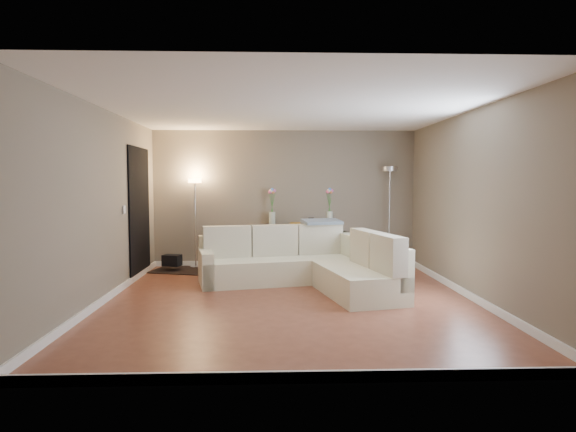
{
  "coord_description": "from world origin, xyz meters",
  "views": [
    {
      "loc": [
        -0.26,
        -6.49,
        1.61
      ],
      "look_at": [
        0.0,
        0.8,
        1.1
      ],
      "focal_mm": 30.0,
      "sensor_mm": 36.0,
      "label": 1
    }
  ],
  "objects_px": {
    "console_table": "(297,242)",
    "sectional_sofa": "(307,264)",
    "floor_lamp_unlit": "(390,196)",
    "floor_lamp_lit": "(195,205)"
  },
  "relations": [
    {
      "from": "floor_lamp_lit",
      "to": "floor_lamp_unlit",
      "type": "xyz_separation_m",
      "value": [
        3.66,
        -0.06,
        0.16
      ]
    },
    {
      "from": "sectional_sofa",
      "to": "floor_lamp_lit",
      "type": "height_order",
      "value": "floor_lamp_lit"
    },
    {
      "from": "console_table",
      "to": "sectional_sofa",
      "type": "bearing_deg",
      "value": -87.81
    },
    {
      "from": "floor_lamp_lit",
      "to": "floor_lamp_unlit",
      "type": "relative_size",
      "value": 0.88
    },
    {
      "from": "sectional_sofa",
      "to": "console_table",
      "type": "bearing_deg",
      "value": 92.19
    },
    {
      "from": "console_table",
      "to": "floor_lamp_lit",
      "type": "height_order",
      "value": "floor_lamp_lit"
    },
    {
      "from": "console_table",
      "to": "floor_lamp_unlit",
      "type": "height_order",
      "value": "floor_lamp_unlit"
    },
    {
      "from": "console_table",
      "to": "floor_lamp_lit",
      "type": "bearing_deg",
      "value": -177.11
    },
    {
      "from": "sectional_sofa",
      "to": "floor_lamp_lit",
      "type": "bearing_deg",
      "value": 140.66
    },
    {
      "from": "sectional_sofa",
      "to": "floor_lamp_unlit",
      "type": "relative_size",
      "value": 1.6
    }
  ]
}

